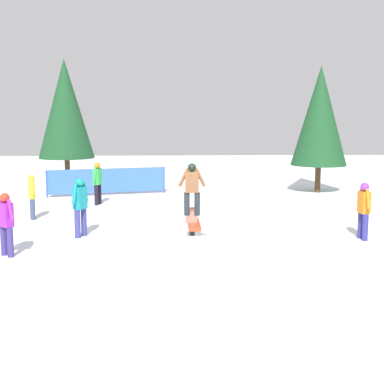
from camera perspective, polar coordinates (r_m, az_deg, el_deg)
name	(u,v)px	position (r m, az deg, el deg)	size (l,w,h in m)	color
ground_plane	(192,251)	(13.13, 0.00, -6.27)	(60.00, 60.00, 0.00)	white
rail_feature	(192,222)	(12.97, 0.00, -3.18)	(2.65, 0.31, 0.85)	black
snow_kicker_ramp	(197,261)	(11.02, 0.56, -7.40)	(1.80, 1.50, 0.65)	white
main_rider_on_rail	(192,191)	(12.84, 0.00, 0.08)	(1.57, 0.68, 1.30)	#EB725D
bystander_yellow	(32,194)	(17.58, -16.71, -0.25)	(0.63, 0.30, 1.41)	#384167
bystander_green	(98,181)	(19.87, -10.04, 1.17)	(0.66, 0.31, 1.56)	black
bystander_teal	(80,204)	(14.71, -11.85, -1.26)	(0.65, 0.39, 1.61)	navy
bystander_orange	(364,208)	(14.82, 17.85, -1.61)	(0.70, 0.25, 1.52)	navy
bystander_purple	(6,221)	(13.18, -19.23, -2.93)	(0.50, 0.56, 1.50)	navy
safety_fence	(107,181)	(22.14, -9.04, 1.20)	(1.26, 4.70, 1.10)	blue
pine_tree_near	(65,109)	(25.46, -13.36, 8.62)	(2.55, 2.55, 5.81)	#4C331E
pine_tree_far	(320,116)	(23.15, 13.49, 7.89)	(2.33, 2.33, 5.29)	#4C331E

